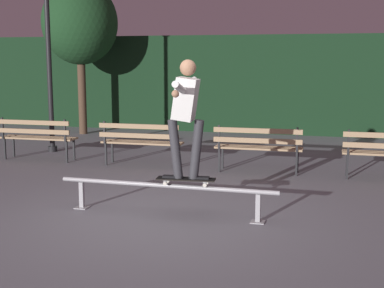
{
  "coord_description": "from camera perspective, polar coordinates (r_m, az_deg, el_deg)",
  "views": [
    {
      "loc": [
        2.25,
        -6.52,
        2.11
      ],
      "look_at": [
        0.14,
        0.97,
        0.85
      ],
      "focal_mm": 50.53,
      "sensor_mm": 36.0,
      "label": 1
    }
  ],
  "objects": [
    {
      "name": "ground_plane",
      "position": [
        7.21,
        -3.2,
        -7.83
      ],
      "size": [
        90.0,
        90.0,
        0.0
      ],
      "primitive_type": "plane",
      "color": "slate"
    },
    {
      "name": "lamp_post_left",
      "position": [
        12.4,
        -14.95,
        10.6
      ],
      "size": [
        0.32,
        0.32,
        3.9
      ],
      "color": "black",
      "rests_on": "ground"
    },
    {
      "name": "grind_rail",
      "position": [
        7.27,
        -2.78,
        -4.89
      ],
      "size": [
        3.04,
        0.18,
        0.43
      ],
      "color": "#9E9EA3",
      "rests_on": "ground"
    },
    {
      "name": "park_bench_left_center",
      "position": [
        10.49,
        -5.42,
        0.52
      ],
      "size": [
        1.61,
        0.45,
        0.88
      ],
      "color": "black",
      "rests_on": "ground"
    },
    {
      "name": "skateboard",
      "position": [
        7.15,
        -0.65,
        -3.75
      ],
      "size": [
        0.8,
        0.28,
        0.09
      ],
      "color": "black",
      "rests_on": "grind_rail"
    },
    {
      "name": "skateboarder",
      "position": [
        7.0,
        -0.64,
        3.73
      ],
      "size": [
        0.63,
        1.4,
        1.56
      ],
      "color": "black",
      "rests_on": "skateboard"
    },
    {
      "name": "tree_far_left",
      "position": [
        15.19,
        -11.75,
        12.34
      ],
      "size": [
        2.04,
        2.04,
        4.14
      ],
      "color": "#4C3828",
      "rests_on": "ground"
    },
    {
      "name": "park_bench_leftmost",
      "position": [
        11.5,
        -16.09,
        0.97
      ],
      "size": [
        1.61,
        0.45,
        0.88
      ],
      "color": "black",
      "rests_on": "ground"
    },
    {
      "name": "park_bench_right_center",
      "position": [
        9.9,
        6.99,
        -0.02
      ],
      "size": [
        1.61,
        0.45,
        0.88
      ],
      "color": "black",
      "rests_on": "ground"
    },
    {
      "name": "hedge_backdrop",
      "position": [
        15.53,
        7.42,
        6.32
      ],
      "size": [
        24.0,
        1.2,
        2.71
      ],
      "primitive_type": "cube",
      "color": "black",
      "rests_on": "ground"
    }
  ]
}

